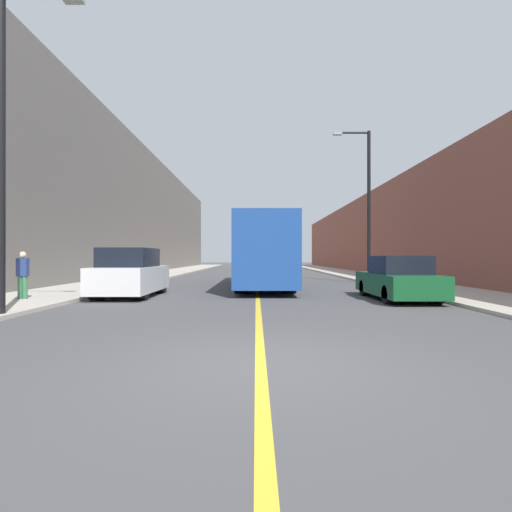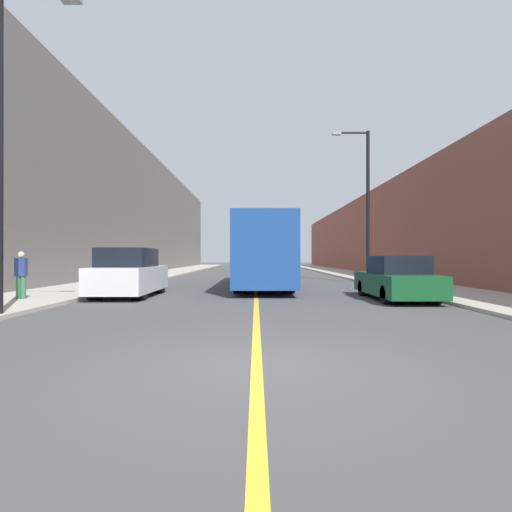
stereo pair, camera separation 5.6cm
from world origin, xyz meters
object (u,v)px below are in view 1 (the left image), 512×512
parked_suv_left (131,274)px  pedestrian (23,274)px  street_lamp_right (367,198)px  car_right_near (398,280)px  street_lamp_left (8,134)px  bus (264,252)px

parked_suv_left → pedestrian: parked_suv_left is taller
street_lamp_right → car_right_near: bearing=-98.4°
street_lamp_left → pedestrian: size_ratio=5.03×
bus → street_lamp_right: (6.01, 2.57, 3.18)m
bus → street_lamp_right: 7.27m
parked_suv_left → pedestrian: (-3.05, -1.92, 0.08)m
bus → pedestrian: size_ratio=7.46×
pedestrian → bus: bearing=40.3°
parked_suv_left → bus: bearing=44.3°
car_right_near → street_lamp_right: (1.30, 8.79, 4.26)m
street_lamp_right → pedestrian: (-14.31, -9.61, -4.02)m
bus → street_lamp_left: size_ratio=1.48×
street_lamp_left → pedestrian: bearing=115.4°
street_lamp_right → parked_suv_left: bearing=-145.7°
parked_suv_left → street_lamp_left: 6.72m
street_lamp_left → street_lamp_right: (12.66, 13.07, 0.33)m
street_lamp_right → pedestrian: street_lamp_right is taller
car_right_near → street_lamp_right: 9.85m
parked_suv_left → street_lamp_right: size_ratio=0.51×
pedestrian → street_lamp_right: bearing=33.9°
bus → street_lamp_left: bearing=-122.3°
bus → parked_suv_left: (-5.24, -5.12, -0.91)m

